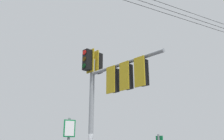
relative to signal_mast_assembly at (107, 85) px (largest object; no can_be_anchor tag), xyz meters
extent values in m
cylinder|color=gray|center=(-0.83, 0.39, -1.49)|extent=(0.20, 0.20, 5.62)
cylinder|color=gray|center=(0.81, -0.35, 0.67)|extent=(3.34, 1.61, 0.14)
cube|color=black|center=(-0.71, 0.66, 1.22)|extent=(0.40, 0.40, 0.90)
cube|color=#B29319|center=(-0.78, 0.50, 1.22)|extent=(0.42, 0.22, 1.04)
cylinder|color=red|center=(-0.64, 0.81, 1.52)|extent=(0.19, 0.11, 0.20)
cylinder|color=#3C2703|center=(-0.64, 0.81, 1.22)|extent=(0.19, 0.11, 0.20)
cylinder|color=black|center=(-0.64, 0.81, 0.92)|extent=(0.19, 0.11, 0.20)
cube|color=black|center=(-0.96, 0.11, 1.22)|extent=(0.40, 0.40, 0.90)
cube|color=#B29319|center=(-0.89, 0.27, 1.22)|extent=(0.42, 0.22, 1.04)
cylinder|color=red|center=(-1.03, -0.04, 1.52)|extent=(0.19, 0.11, 0.20)
cylinder|color=#3C2703|center=(-1.03, -0.04, 1.22)|extent=(0.19, 0.11, 0.20)
cylinder|color=black|center=(-1.03, -0.04, 0.92)|extent=(0.19, 0.11, 0.20)
cube|color=black|center=(0.35, -0.15, 0.12)|extent=(0.40, 0.40, 0.90)
cube|color=#B29319|center=(0.28, -0.30, 0.12)|extent=(0.42, 0.22, 1.04)
cylinder|color=red|center=(0.42, 0.00, 0.42)|extent=(0.19, 0.11, 0.20)
cylinder|color=#3C2703|center=(0.42, 0.00, 0.12)|extent=(0.19, 0.11, 0.20)
cylinder|color=black|center=(0.42, 0.00, -0.18)|extent=(0.19, 0.11, 0.20)
cube|color=black|center=(0.99, -0.44, 0.12)|extent=(0.40, 0.40, 0.90)
cube|color=#B29319|center=(0.92, -0.59, 0.12)|extent=(0.42, 0.22, 1.04)
cylinder|color=red|center=(1.06, -0.29, 0.42)|extent=(0.19, 0.11, 0.20)
cylinder|color=#3C2703|center=(1.06, -0.29, 0.12)|extent=(0.19, 0.11, 0.20)
cylinder|color=black|center=(1.06, -0.29, -0.18)|extent=(0.19, 0.11, 0.20)
cube|color=black|center=(1.63, -0.72, 0.12)|extent=(0.40, 0.40, 0.90)
cube|color=#B29319|center=(1.56, -0.88, 0.12)|extent=(0.42, 0.22, 1.04)
cylinder|color=red|center=(1.70, -0.57, 0.42)|extent=(0.19, 0.11, 0.20)
cylinder|color=#3C2703|center=(1.70, -0.57, 0.12)|extent=(0.19, 0.11, 0.20)
cylinder|color=black|center=(1.70, -0.57, -0.18)|extent=(0.19, 0.11, 0.20)
cube|color=#0C7238|center=(0.11, -2.74, -1.83)|extent=(0.24, 0.24, 0.45)
cube|color=white|center=(0.12, -2.75, -1.83)|extent=(0.18, 0.18, 0.39)
camera|label=1|loc=(3.52, -8.28, -2.31)|focal=38.21mm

